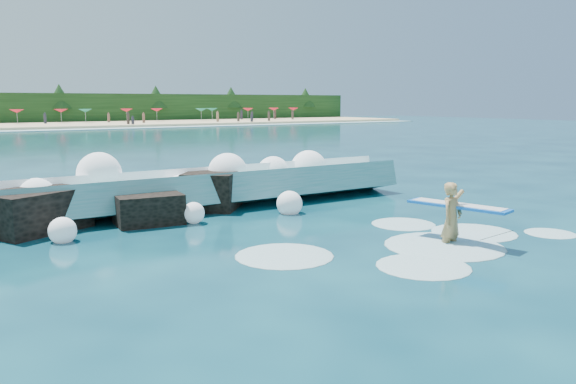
# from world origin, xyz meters

# --- Properties ---
(ground) EXTENTS (200.00, 200.00, 0.00)m
(ground) POSITION_xyz_m (0.00, 0.00, 0.00)
(ground) COLOR #072A3A
(ground) RESTS_ON ground
(breaking_wave) EXTENTS (19.59, 2.98, 1.69)m
(breaking_wave) POSITION_xyz_m (-0.75, 7.29, 0.59)
(breaking_wave) COLOR teal
(breaking_wave) RESTS_ON ground
(rock_cluster) EXTENTS (8.58, 3.38, 1.48)m
(rock_cluster) POSITION_xyz_m (-1.52, 6.37, 0.47)
(rock_cluster) COLOR black
(rock_cluster) RESTS_ON ground
(surfer_with_board) EXTENTS (1.28, 3.05, 1.92)m
(surfer_with_board) POSITION_xyz_m (4.52, -1.06, 0.71)
(surfer_with_board) COLOR #A7814E
(surfer_with_board) RESTS_ON ground
(wave_spray) EXTENTS (15.20, 4.43, 2.20)m
(wave_spray) POSITION_xyz_m (-0.94, 7.20, 1.02)
(wave_spray) COLOR white
(wave_spray) RESTS_ON ground
(surf_foam) EXTENTS (9.26, 5.39, 0.15)m
(surf_foam) POSITION_xyz_m (3.79, -0.66, 0.00)
(surf_foam) COLOR silver
(surf_foam) RESTS_ON ground
(beachgoers) EXTENTS (102.73, 13.07, 1.93)m
(beachgoers) POSITION_xyz_m (14.03, 74.18, 1.03)
(beachgoers) COLOR #3F332D
(beachgoers) RESTS_ON ground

